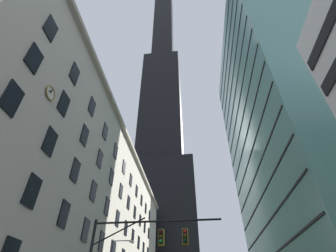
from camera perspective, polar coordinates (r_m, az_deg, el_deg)
The scene contains 4 objects.
station_building at distance 44.51m, azimuth -19.73°, elevation -20.07°, with size 14.94×65.08×27.05m.
dark_skyscraper at distance 112.53m, azimuth -1.55°, elevation -1.62°, with size 27.22×27.22×225.84m.
glass_office_midrise at distance 52.26m, azimuth 25.36°, elevation -0.53°, with size 15.03×37.60×59.99m.
traffic_signal_mast at distance 18.27m, azimuth -5.86°, elevation -26.52°, with size 9.17×0.63×6.73m.
Camera 1 is at (0.35, -12.08, 1.32)m, focal length 25.93 mm.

